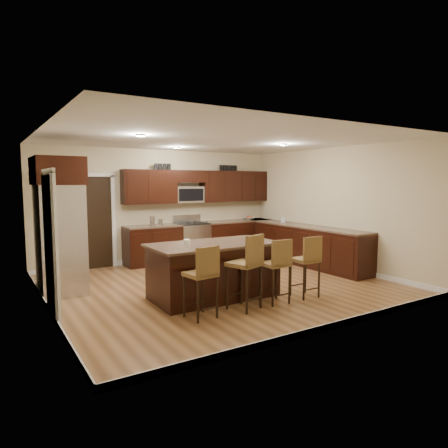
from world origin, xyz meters
TOP-DOWN VIEW (x-y plane):
  - floor at (0.00, 0.00)m, footprint 6.00×6.00m
  - ceiling at (0.00, 0.00)m, footprint 6.00×6.00m
  - wall_back at (0.00, 2.75)m, footprint 6.00×0.00m
  - wall_left at (-3.00, 0.00)m, footprint 0.00×5.50m
  - wall_right at (3.00, 0.00)m, footprint 0.00×5.50m
  - base_cabinets at (1.90, 1.45)m, footprint 4.02×3.96m
  - upper_cabinets at (1.04, 2.58)m, footprint 4.00×0.33m
  - range at (0.68, 2.45)m, footprint 0.76×0.64m
  - microwave at (0.68, 2.60)m, footprint 0.76×0.31m
  - doorway at (-1.65, 2.73)m, footprint 0.85×0.03m
  - pantry_door at (-2.98, -0.30)m, footprint 0.03×0.80m
  - letter_decor at (0.90, 2.58)m, footprint 2.20×0.03m
  - island at (-0.50, -0.63)m, footprint 2.14×1.14m
  - stool_left at (-1.17, -1.47)m, footprint 0.44×0.44m
  - stool_mid at (-0.40, -1.47)m, footprint 0.55×0.55m
  - stool_right at (0.17, -1.47)m, footprint 0.40×0.40m
  - refrigerator at (-2.62, 1.00)m, footprint 0.79×1.00m
  - floor_mat at (1.40, 1.49)m, footprint 0.99×0.82m
  - fruit_bowl at (2.43, 2.45)m, footprint 0.30×0.30m
  - soap_bottle at (2.70, 1.37)m, footprint 0.11×0.11m
  - canister_tall at (-0.35, 2.45)m, footprint 0.12×0.12m
  - canister_short at (-0.15, 2.45)m, footprint 0.11×0.11m
  - island_jar at (-1.00, -0.63)m, footprint 0.10×0.10m
  - stool_extra at (0.82, -1.47)m, footprint 0.40×0.40m

SIDE VIEW (x-z plane):
  - floor at x=0.00m, z-range 0.00..0.00m
  - floor_mat at x=1.40m, z-range 0.00..0.01m
  - island at x=-0.50m, z-range -0.03..0.89m
  - base_cabinets at x=1.90m, z-range 0.00..0.92m
  - range at x=0.68m, z-range -0.08..1.03m
  - stool_right at x=0.17m, z-range 0.13..1.17m
  - stool_extra at x=0.82m, z-range 0.13..1.17m
  - stool_left at x=-1.17m, z-range 0.13..1.17m
  - stool_mid at x=-0.40m, z-range 0.14..1.30m
  - fruit_bowl at x=2.43m, z-range 0.92..0.99m
  - island_jar at x=-1.00m, z-range 0.92..1.02m
  - canister_short at x=-0.15m, z-range 0.92..1.06m
  - soap_bottle at x=2.70m, z-range 0.92..1.12m
  - pantry_door at x=-2.98m, z-range 0.00..2.04m
  - canister_tall at x=-0.35m, z-range 0.92..1.14m
  - doorway at x=-1.65m, z-range 0.00..2.06m
  - refrigerator at x=-2.62m, z-range 0.03..2.38m
  - wall_back at x=0.00m, z-range -1.65..4.35m
  - wall_left at x=-3.00m, z-range -1.40..4.10m
  - wall_right at x=3.00m, z-range -1.40..4.10m
  - microwave at x=0.68m, z-range 1.42..1.82m
  - upper_cabinets at x=1.04m, z-range 1.44..2.24m
  - letter_decor at x=0.90m, z-range 2.22..2.37m
  - ceiling at x=0.00m, z-range 2.70..2.70m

